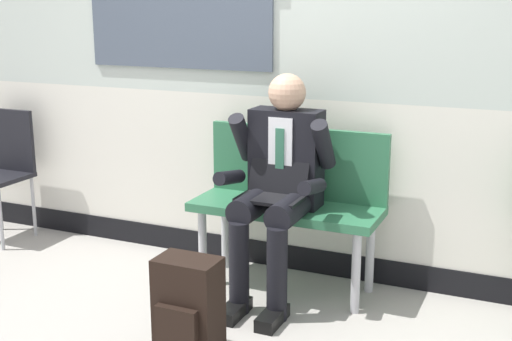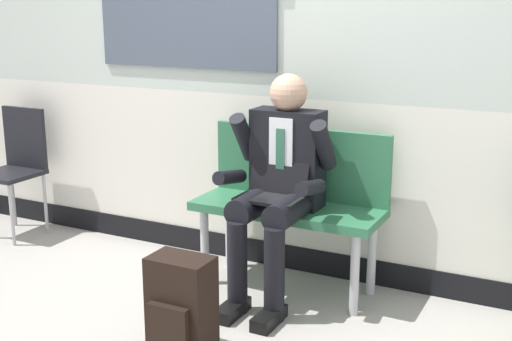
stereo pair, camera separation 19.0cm
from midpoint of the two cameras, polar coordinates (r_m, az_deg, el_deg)
ground_plane at (r=3.86m, az=-0.68°, el=-11.07°), size 18.00×18.00×0.00m
station_wall at (r=4.10m, az=3.56°, el=12.34°), size 6.55×0.16×3.06m
bench_with_person at (r=3.92m, az=4.49°, el=-2.06°), size 1.09×0.42×0.93m
person_seated at (r=3.71m, az=3.34°, el=-0.98°), size 0.57×0.70×1.26m
backpack at (r=3.25m, az=-4.67°, el=-11.52°), size 0.30×0.23×0.49m
folding_chair at (r=5.09m, az=-18.53°, el=0.89°), size 0.38×0.38×0.91m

